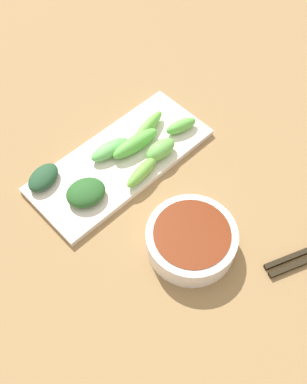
% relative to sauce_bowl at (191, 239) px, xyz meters
% --- Properties ---
extents(tabletop, '(2.10, 2.10, 0.02)m').
position_rel_sauce_bowl_xyz_m(tabletop, '(0.11, -0.02, -0.03)').
color(tabletop, olive).
rests_on(tabletop, ground).
extents(sauce_bowl, '(0.14, 0.14, 0.04)m').
position_rel_sauce_bowl_xyz_m(sauce_bowl, '(0.00, 0.00, 0.00)').
color(sauce_bowl, white).
rests_on(sauce_bowl, tabletop).
extents(serving_plate, '(0.14, 0.33, 0.01)m').
position_rel_sauce_bowl_xyz_m(serving_plate, '(0.20, -0.03, -0.02)').
color(serving_plate, silver).
rests_on(serving_plate, tabletop).
extents(broccoli_stalk_0, '(0.04, 0.06, 0.02)m').
position_rel_sauce_bowl_xyz_m(broccoli_stalk_0, '(0.17, -0.15, -0.00)').
color(broccoli_stalk_0, '#5FB747').
rests_on(broccoli_stalk_0, serving_plate).
extents(broccoli_stalk_1, '(0.04, 0.10, 0.03)m').
position_rel_sauce_bowl_xyz_m(broccoli_stalk_1, '(0.20, -0.06, 0.00)').
color(broccoli_stalk_1, '#5CB345').
rests_on(broccoli_stalk_1, serving_plate).
extents(broccoli_stalk_2, '(0.03, 0.08, 0.02)m').
position_rel_sauce_bowl_xyz_m(broccoli_stalk_2, '(0.15, -0.03, -0.00)').
color(broccoli_stalk_2, '#69AD40').
rests_on(broccoli_stalk_2, serving_plate).
extents(broccoli_stalk_3, '(0.04, 0.09, 0.03)m').
position_rel_sauce_bowl_xyz_m(broccoli_stalk_3, '(0.21, -0.10, 0.00)').
color(broccoli_stalk_3, '#69BB47').
rests_on(broccoli_stalk_3, serving_plate).
extents(broccoli_stalk_4, '(0.04, 0.08, 0.02)m').
position_rel_sauce_bowl_xyz_m(broccoli_stalk_4, '(0.22, -0.02, -0.00)').
color(broccoli_stalk_4, '#61B65A').
rests_on(broccoli_stalk_4, serving_plate).
extents(broccoli_leafy_5, '(0.06, 0.07, 0.02)m').
position_rel_sauce_bowl_xyz_m(broccoli_leafy_5, '(0.25, 0.10, -0.00)').
color(broccoli_leafy_5, '#21462A').
rests_on(broccoli_leafy_5, serving_plate).
extents(broccoli_leafy_6, '(0.07, 0.08, 0.03)m').
position_rel_sauce_bowl_xyz_m(broccoli_leafy_6, '(0.18, 0.06, 0.00)').
color(broccoli_leafy_6, '#255623').
rests_on(broccoli_leafy_6, serving_plate).
extents(broccoli_stalk_7, '(0.03, 0.06, 0.03)m').
position_rel_sauce_bowl_xyz_m(broccoli_stalk_7, '(0.16, -0.09, 0.00)').
color(broccoli_stalk_7, '#66B84F').
rests_on(broccoli_stalk_7, serving_plate).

